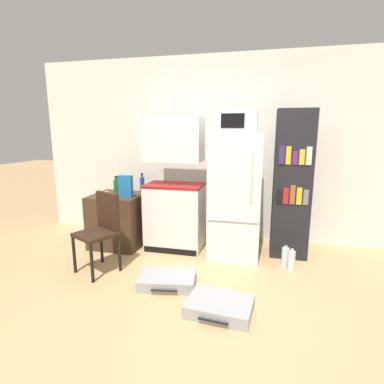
% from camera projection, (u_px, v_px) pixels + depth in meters
% --- Properties ---
extents(ground_plane, '(24.00, 24.00, 0.00)m').
position_uv_depth(ground_plane, '(201.00, 306.00, 2.81)').
color(ground_plane, tan).
extents(wall_back, '(6.40, 0.10, 2.69)m').
position_uv_depth(wall_back, '(242.00, 150.00, 4.40)').
color(wall_back, white).
rests_on(wall_back, ground_plane).
extents(side_table, '(0.69, 0.66, 0.74)m').
position_uv_depth(side_table, '(118.00, 220.00, 4.29)').
color(side_table, '#422D1E').
rests_on(side_table, ground_plane).
extents(kitchen_hutch, '(0.78, 0.51, 1.79)m').
position_uv_depth(kitchen_hutch, '(174.00, 191.00, 4.09)').
color(kitchen_hutch, white).
rests_on(kitchen_hutch, ground_plane).
extents(refrigerator, '(0.64, 0.65, 1.61)m').
position_uv_depth(refrigerator, '(236.00, 195.00, 3.84)').
color(refrigerator, white).
rests_on(refrigerator, ground_plane).
extents(microwave, '(0.47, 0.39, 0.25)m').
position_uv_depth(microwave, '(238.00, 121.00, 3.65)').
color(microwave, silver).
rests_on(microwave, refrigerator).
extents(bookshelf, '(0.46, 0.33, 1.88)m').
position_uv_depth(bookshelf, '(292.00, 185.00, 3.80)').
color(bookshelf, black).
rests_on(bookshelf, ground_plane).
extents(bottle_green_tall, '(0.08, 0.08, 0.25)m').
position_uv_depth(bottle_green_tall, '(116.00, 186.00, 4.25)').
color(bottle_green_tall, '#1E6028').
rests_on(bottle_green_tall, side_table).
extents(bottle_blue_soda, '(0.06, 0.06, 0.29)m').
position_uv_depth(bottle_blue_soda, '(142.00, 185.00, 4.32)').
color(bottle_blue_soda, '#1E47A3').
rests_on(bottle_blue_soda, side_table).
extents(bottle_amber_beer, '(0.07, 0.07, 0.19)m').
position_uv_depth(bottle_amber_beer, '(126.00, 189.00, 4.16)').
color(bottle_amber_beer, brown).
rests_on(bottle_amber_beer, side_table).
extents(bowl, '(0.17, 0.17, 0.05)m').
position_uv_depth(bowl, '(102.00, 194.00, 4.14)').
color(bowl, silver).
rests_on(bowl, side_table).
extents(cereal_box, '(0.19, 0.07, 0.30)m').
position_uv_depth(cereal_box, '(125.00, 186.00, 4.00)').
color(cereal_box, '#1E66A8').
rests_on(cereal_box, side_table).
extents(chair, '(0.54, 0.54, 0.92)m').
position_uv_depth(chair, '(102.00, 225.00, 3.47)').
color(chair, black).
rests_on(chair, ground_plane).
extents(suitcase_large_flat, '(0.62, 0.50, 0.11)m').
position_uv_depth(suitcase_large_flat, '(220.00, 306.00, 2.72)').
color(suitcase_large_flat, '#99999E').
rests_on(suitcase_large_flat, ground_plane).
extents(suitcase_small_flat, '(0.65, 0.50, 0.12)m').
position_uv_depth(suitcase_small_flat, '(167.00, 280.00, 3.19)').
color(suitcase_small_flat, '#99999E').
rests_on(suitcase_small_flat, ground_plane).
extents(water_bottle_front, '(0.08, 0.08, 0.32)m').
position_uv_depth(water_bottle_front, '(291.00, 260.00, 3.50)').
color(water_bottle_front, silver).
rests_on(water_bottle_front, ground_plane).
extents(water_bottle_middle, '(0.09, 0.09, 0.30)m').
position_uv_depth(water_bottle_middle, '(285.00, 256.00, 3.64)').
color(water_bottle_middle, silver).
rests_on(water_bottle_middle, ground_plane).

